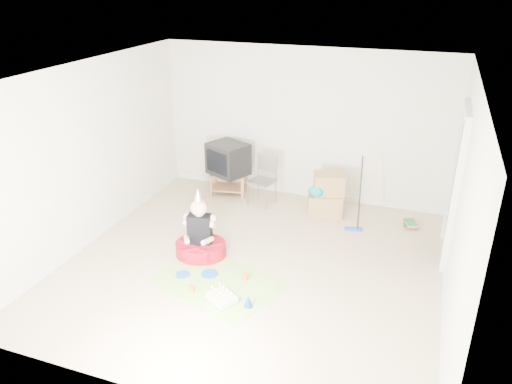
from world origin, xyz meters
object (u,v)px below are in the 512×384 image
(seated_woman, at_px, (200,241))
(cardboard_boxes, at_px, (326,195))
(crt_tv, at_px, (228,159))
(folding_chair, at_px, (262,181))
(birthday_cake, at_px, (222,298))
(tv_stand, at_px, (229,182))

(seated_woman, bearing_deg, cardboard_boxes, 54.33)
(crt_tv, distance_m, cardboard_boxes, 1.86)
(crt_tv, relative_size, folding_chair, 0.74)
(cardboard_boxes, relative_size, birthday_cake, 1.65)
(folding_chair, bearing_deg, seated_woman, -97.55)
(crt_tv, relative_size, cardboard_boxes, 0.92)
(folding_chair, relative_size, seated_woman, 0.85)
(folding_chair, height_order, birthday_cake, folding_chair)
(crt_tv, xyz_separation_m, seated_woman, (0.45, -2.10, -0.45))
(tv_stand, distance_m, birthday_cake, 3.23)
(cardboard_boxes, bearing_deg, birthday_cake, -103.10)
(folding_chair, xyz_separation_m, seated_woman, (-0.25, -1.90, -0.20))
(tv_stand, height_order, folding_chair, folding_chair)
(cardboard_boxes, bearing_deg, crt_tv, 173.75)
(crt_tv, height_order, folding_chair, crt_tv)
(folding_chair, relative_size, birthday_cake, 2.06)
(tv_stand, bearing_deg, birthday_cake, -68.86)
(birthday_cake, bearing_deg, cardboard_boxes, 76.90)
(birthday_cake, bearing_deg, folding_chair, 99.32)
(folding_chair, xyz_separation_m, birthday_cake, (0.46, -2.81, -0.38))
(folding_chair, distance_m, birthday_cake, 2.87)
(folding_chair, distance_m, cardboard_boxes, 1.12)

